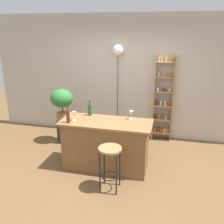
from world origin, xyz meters
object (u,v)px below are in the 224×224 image
at_px(spice_shelf, 163,100).
at_px(pendant_globe_light, 118,51).
at_px(wine_glass_center, 74,114).
at_px(bottle_olive_oil, 68,116).
at_px(potted_plant, 62,101).
at_px(plant_stool, 64,131).
at_px(bottle_sauce_amber, 90,110).
at_px(bar_stool, 110,158).
at_px(wine_glass_left, 131,113).

bearing_deg(spice_shelf, pendant_globe_light, 177.64).
bearing_deg(wine_glass_center, bottle_olive_oil, -113.28).
relative_size(potted_plant, pendant_globe_light, 0.35).
xyz_separation_m(wine_glass_center, pendant_globe_light, (0.43, 1.62, 0.96)).
relative_size(plant_stool, bottle_sauce_amber, 1.67).
height_order(bar_stool, potted_plant, potted_plant).
relative_size(wine_glass_left, pendant_globe_light, 0.08).
distance_m(spice_shelf, bottle_olive_oil, 2.31).
height_order(bar_stool, pendant_globe_light, pendant_globe_light).
bearing_deg(bottle_sauce_amber, wine_glass_center, -119.97).
distance_m(plant_stool, potted_plant, 0.72).
relative_size(potted_plant, wine_glass_left, 4.55).
height_order(bar_stool, bottle_sauce_amber, bottle_sauce_amber).
bearing_deg(pendant_globe_light, plant_stool, -147.30).
bearing_deg(wine_glass_left, bottle_sauce_amber, 177.53).
xyz_separation_m(bar_stool, bottle_sauce_amber, (-0.61, 0.87, 0.47)).
bearing_deg(spice_shelf, wine_glass_center, -133.48).
height_order(bottle_olive_oil, pendant_globe_light, pendant_globe_light).
relative_size(spice_shelf, wine_glass_center, 11.93).
height_order(potted_plant, wine_glass_left, potted_plant).
bearing_deg(spice_shelf, plant_stool, -162.96).
bearing_deg(bar_stool, bottle_sauce_amber, 124.96).
bearing_deg(bottle_olive_oil, potted_plant, 119.85).
xyz_separation_m(bottle_sauce_amber, wine_glass_center, (-0.18, -0.32, 0.01)).
distance_m(bar_stool, wine_glass_center, 1.08).
bearing_deg(potted_plant, bottle_olive_oil, -60.15).
relative_size(spice_shelf, potted_plant, 2.62).
relative_size(wine_glass_center, pendant_globe_light, 0.08).
relative_size(spice_shelf, bottle_sauce_amber, 6.71).
xyz_separation_m(bottle_olive_oil, pendant_globe_light, (0.49, 1.75, 0.96)).
relative_size(bottle_olive_oil, wine_glass_left, 2.00).
bearing_deg(bar_stool, spice_shelf, 71.90).
height_order(potted_plant, bottle_olive_oil, bottle_olive_oil).
distance_m(spice_shelf, wine_glass_center, 2.17).
xyz_separation_m(spice_shelf, plant_stool, (-2.15, -0.66, -0.71)).
distance_m(bar_stool, bottle_olive_oil, 1.07).
distance_m(plant_stool, wine_glass_center, 1.38).
bearing_deg(wine_glass_left, plant_stool, 159.01).
bearing_deg(wine_glass_left, bottle_olive_oil, -157.89).
distance_m(potted_plant, bottle_sauce_amber, 1.04).
bearing_deg(bottle_sauce_amber, spice_shelf, 43.82).
bearing_deg(wine_glass_center, wine_glass_left, 16.16).
relative_size(bar_stool, wine_glass_center, 4.51).
bearing_deg(bottle_olive_oil, wine_glass_left, 22.11).
relative_size(bottle_olive_oil, bottle_sauce_amber, 1.13).
bearing_deg(potted_plant, pendant_globe_light, 32.70).
xyz_separation_m(wine_glass_left, pendant_globe_light, (-0.54, 1.33, 0.96)).
relative_size(spice_shelf, wine_glass_left, 11.93).
distance_m(plant_stool, bottle_olive_oil, 1.45).
distance_m(bar_stool, pendant_globe_light, 2.63).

